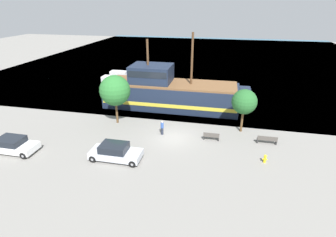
{
  "coord_description": "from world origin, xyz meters",
  "views": [
    {
      "loc": [
        4.43,
        -23.23,
        12.72
      ],
      "look_at": [
        -1.0,
        2.0,
        1.2
      ],
      "focal_mm": 28.0,
      "sensor_mm": 36.0,
      "label": 1
    }
  ],
  "objects_px": {
    "bench_promenade_east": "(211,136)",
    "pedestrian_walking_near": "(162,128)",
    "pirate_ship": "(170,92)",
    "parked_car_curb_front": "(115,152)",
    "bench_promenade_west": "(267,140)",
    "moored_boat_dockside": "(121,78)",
    "parked_car_curb_mid": "(12,145)",
    "fire_hydrant": "(265,158)",
    "moored_boat_outer": "(223,90)"
  },
  "relations": [
    {
      "from": "parked_car_curb_mid",
      "to": "pedestrian_walking_near",
      "type": "height_order",
      "value": "pedestrian_walking_near"
    },
    {
      "from": "parked_car_curb_front",
      "to": "parked_car_curb_mid",
      "type": "distance_m",
      "value": 9.79
    },
    {
      "from": "moored_boat_outer",
      "to": "bench_promenade_east",
      "type": "relative_size",
      "value": 4.27
    },
    {
      "from": "moored_boat_dockside",
      "to": "parked_car_curb_front",
      "type": "bearing_deg",
      "value": -69.74
    },
    {
      "from": "moored_boat_outer",
      "to": "fire_hydrant",
      "type": "distance_m",
      "value": 18.56
    },
    {
      "from": "fire_hydrant",
      "to": "pedestrian_walking_near",
      "type": "xyz_separation_m",
      "value": [
        -9.87,
        3.28,
        0.36
      ]
    },
    {
      "from": "parked_car_curb_front",
      "to": "bench_promenade_east",
      "type": "height_order",
      "value": "parked_car_curb_front"
    },
    {
      "from": "fire_hydrant",
      "to": "bench_promenade_east",
      "type": "distance_m",
      "value": 5.68
    },
    {
      "from": "bench_promenade_west",
      "to": "bench_promenade_east",
      "type": "bearing_deg",
      "value": -175.61
    },
    {
      "from": "pedestrian_walking_near",
      "to": "moored_boat_dockside",
      "type": "bearing_deg",
      "value": 122.9
    },
    {
      "from": "parked_car_curb_front",
      "to": "bench_promenade_west",
      "type": "distance_m",
      "value": 14.54
    },
    {
      "from": "bench_promenade_east",
      "to": "pedestrian_walking_near",
      "type": "relative_size",
      "value": 1.03
    },
    {
      "from": "fire_hydrant",
      "to": "moored_boat_outer",
      "type": "bearing_deg",
      "value": 102.22
    },
    {
      "from": "pirate_ship",
      "to": "parked_car_curb_front",
      "type": "relative_size",
      "value": 4.11
    },
    {
      "from": "parked_car_curb_front",
      "to": "parked_car_curb_mid",
      "type": "bearing_deg",
      "value": -175.31
    },
    {
      "from": "pirate_ship",
      "to": "moored_boat_dockside",
      "type": "relative_size",
      "value": 2.61
    },
    {
      "from": "bench_promenade_west",
      "to": "pirate_ship",
      "type": "bearing_deg",
      "value": 145.58
    },
    {
      "from": "pirate_ship",
      "to": "fire_hydrant",
      "type": "bearing_deg",
      "value": -46.29
    },
    {
      "from": "parked_car_curb_front",
      "to": "parked_car_curb_mid",
      "type": "xyz_separation_m",
      "value": [
        -9.76,
        -0.8,
        -0.02
      ]
    },
    {
      "from": "parked_car_curb_front",
      "to": "bench_promenade_west",
      "type": "xyz_separation_m",
      "value": [
        13.38,
        5.68,
        -0.27
      ]
    },
    {
      "from": "parked_car_curb_mid",
      "to": "bench_promenade_west",
      "type": "height_order",
      "value": "parked_car_curb_mid"
    },
    {
      "from": "parked_car_curb_mid",
      "to": "moored_boat_dockside",
      "type": "bearing_deg",
      "value": 87.16
    },
    {
      "from": "pirate_ship",
      "to": "bench_promenade_east",
      "type": "distance_m",
      "value": 10.28
    },
    {
      "from": "moored_boat_dockside",
      "to": "parked_car_curb_front",
      "type": "xyz_separation_m",
      "value": [
        8.57,
        -23.22,
        0.03
      ]
    },
    {
      "from": "moored_boat_dockside",
      "to": "bench_promenade_east",
      "type": "relative_size",
      "value": 4.49
    },
    {
      "from": "bench_promenade_east",
      "to": "pedestrian_walking_near",
      "type": "bearing_deg",
      "value": 177.71
    },
    {
      "from": "bench_promenade_east",
      "to": "moored_boat_dockside",
      "type": "bearing_deg",
      "value": 132.73
    },
    {
      "from": "fire_hydrant",
      "to": "bench_promenade_east",
      "type": "height_order",
      "value": "bench_promenade_east"
    },
    {
      "from": "parked_car_curb_front",
      "to": "fire_hydrant",
      "type": "xyz_separation_m",
      "value": [
        12.79,
        2.2,
        -0.31
      ]
    },
    {
      "from": "moored_boat_outer",
      "to": "bench_promenade_east",
      "type": "xyz_separation_m",
      "value": [
        -0.84,
        -15.07,
        -0.22
      ]
    },
    {
      "from": "moored_boat_dockside",
      "to": "parked_car_curb_front",
      "type": "relative_size",
      "value": 1.57
    },
    {
      "from": "pirate_ship",
      "to": "bench_promenade_east",
      "type": "xyz_separation_m",
      "value": [
        6.0,
        -8.2,
        -1.58
      ]
    },
    {
      "from": "pirate_ship",
      "to": "parked_car_curb_front",
      "type": "bearing_deg",
      "value": -98.51
    },
    {
      "from": "moored_boat_outer",
      "to": "bench_promenade_west",
      "type": "bearing_deg",
      "value": -72.85
    },
    {
      "from": "parked_car_curb_front",
      "to": "bench_promenade_east",
      "type": "relative_size",
      "value": 2.85
    },
    {
      "from": "moored_boat_outer",
      "to": "parked_car_curb_mid",
      "type": "bearing_deg",
      "value": -131.37
    },
    {
      "from": "moored_boat_outer",
      "to": "fire_hydrant",
      "type": "relative_size",
      "value": 8.78
    },
    {
      "from": "parked_car_curb_front",
      "to": "pedestrian_walking_near",
      "type": "xyz_separation_m",
      "value": [
        2.91,
        5.48,
        0.05
      ]
    },
    {
      "from": "moored_boat_outer",
      "to": "parked_car_curb_front",
      "type": "height_order",
      "value": "moored_boat_outer"
    },
    {
      "from": "moored_boat_outer",
      "to": "pirate_ship",
      "type": "bearing_deg",
      "value": -134.87
    },
    {
      "from": "moored_boat_dockside",
      "to": "pirate_ship",
      "type": "bearing_deg",
      "value": -42.66
    },
    {
      "from": "pirate_ship",
      "to": "parked_car_curb_front",
      "type": "distance_m",
      "value": 13.68
    },
    {
      "from": "pirate_ship",
      "to": "fire_hydrant",
      "type": "height_order",
      "value": "pirate_ship"
    },
    {
      "from": "parked_car_curb_mid",
      "to": "parked_car_curb_front",
      "type": "bearing_deg",
      "value": 4.69
    },
    {
      "from": "pirate_ship",
      "to": "moored_boat_dockside",
      "type": "bearing_deg",
      "value": 137.34
    },
    {
      "from": "pirate_ship",
      "to": "pedestrian_walking_near",
      "type": "bearing_deg",
      "value": -83.59
    },
    {
      "from": "parked_car_curb_front",
      "to": "pirate_ship",
      "type": "bearing_deg",
      "value": 81.49
    },
    {
      "from": "parked_car_curb_mid",
      "to": "bench_promenade_west",
      "type": "bearing_deg",
      "value": 15.65
    },
    {
      "from": "parked_car_curb_mid",
      "to": "fire_hydrant",
      "type": "xyz_separation_m",
      "value": [
        22.55,
        3.0,
        -0.29
      ]
    },
    {
      "from": "fire_hydrant",
      "to": "pirate_ship",
      "type": "bearing_deg",
      "value": 133.71
    }
  ]
}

